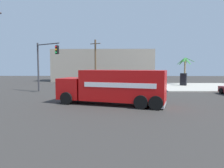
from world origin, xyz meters
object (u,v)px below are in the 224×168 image
object	(u,v)px
traffic_light_primary	(44,60)
palm_tree_far	(185,66)
vending_machine_red	(183,79)
utility_pole	(95,61)
delivery_truck	(114,86)

from	to	relation	value
traffic_light_primary	palm_tree_far	distance (m)	21.88
traffic_light_primary	vending_machine_red	size ratio (longest dim) A/B	3.15
palm_tree_far	utility_pole	size ratio (longest dim) A/B	0.56
utility_pole	traffic_light_primary	bearing A→B (deg)	-109.58
delivery_truck	traffic_light_primary	xyz separation A→B (m)	(-8.27, 8.22, 2.38)
palm_tree_far	utility_pole	xyz separation A→B (m)	(-14.85, 3.54, 0.90)
vending_machine_red	traffic_light_primary	bearing A→B (deg)	-158.04
delivery_truck	traffic_light_primary	distance (m)	11.90
palm_tree_far	delivery_truck	bearing A→B (deg)	-122.17
vending_machine_red	palm_tree_far	bearing A→B (deg)	68.23
delivery_truck	palm_tree_far	xyz separation A→B (m)	(11.31, 17.98, 1.68)
delivery_truck	utility_pole	bearing A→B (deg)	99.34
delivery_truck	utility_pole	xyz separation A→B (m)	(-3.54, 21.51, 2.57)
delivery_truck	traffic_light_primary	size ratio (longest dim) A/B	1.52
vending_machine_red	palm_tree_far	size ratio (longest dim) A/B	0.43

